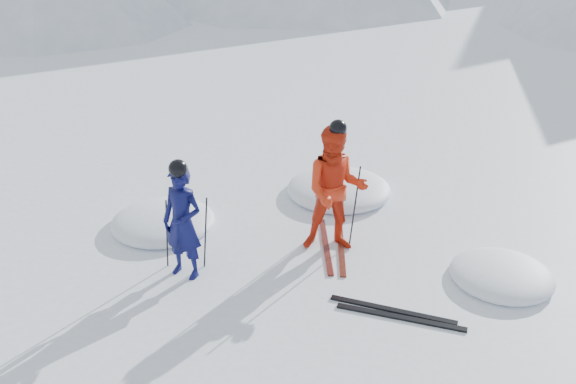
# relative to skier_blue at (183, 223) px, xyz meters

# --- Properties ---
(ground) EXTENTS (160.00, 160.00, 0.00)m
(ground) POSITION_rel_skier_blue_xyz_m (2.92, 0.17, -0.85)
(ground) COLOR white
(ground) RESTS_ON ground
(skier_blue) EXTENTS (0.72, 0.58, 1.70)m
(skier_blue) POSITION_rel_skier_blue_xyz_m (0.00, 0.00, 0.00)
(skier_blue) COLOR #0B0D43
(skier_blue) RESTS_ON ground
(skier_red) EXTENTS (1.06, 0.87, 2.00)m
(skier_red) POSITION_rel_skier_blue_xyz_m (2.09, 1.04, 0.15)
(skier_red) COLOR red
(skier_red) RESTS_ON ground
(pole_blue_left) EXTENTS (0.11, 0.08, 1.13)m
(pole_blue_left) POSITION_rel_skier_blue_xyz_m (-0.30, 0.15, -0.28)
(pole_blue_left) COLOR black
(pole_blue_left) RESTS_ON ground
(pole_blue_right) EXTENTS (0.11, 0.07, 1.13)m
(pole_blue_right) POSITION_rel_skier_blue_xyz_m (0.25, 0.25, -0.28)
(pole_blue_right) COLOR black
(pole_blue_right) RESTS_ON ground
(pole_red_left) EXTENTS (0.13, 0.10, 1.33)m
(pole_red_left) POSITION_rel_skier_blue_xyz_m (1.79, 1.29, -0.18)
(pole_red_left) COLOR black
(pole_red_left) RESTS_ON ground
(pole_red_right) EXTENTS (0.13, 0.09, 1.33)m
(pole_red_right) POSITION_rel_skier_blue_xyz_m (2.39, 1.19, -0.18)
(pole_red_right) COLOR black
(pole_red_right) RESTS_ON ground
(ski_worn_left) EXTENTS (0.35, 1.69, 0.03)m
(ski_worn_left) POSITION_rel_skier_blue_xyz_m (1.97, 1.04, -0.84)
(ski_worn_left) COLOR black
(ski_worn_left) RESTS_ON ground
(ski_worn_right) EXTENTS (0.24, 1.70, 0.03)m
(ski_worn_right) POSITION_rel_skier_blue_xyz_m (2.21, 1.04, -0.84)
(ski_worn_right) COLOR black
(ski_worn_right) RESTS_ON ground
(ski_loose_a) EXTENTS (1.68, 0.46, 0.03)m
(ski_loose_a) POSITION_rel_skier_blue_xyz_m (2.97, -0.52, -0.84)
(ski_loose_a) COLOR black
(ski_loose_a) RESTS_ON ground
(ski_loose_b) EXTENTS (1.69, 0.41, 0.03)m
(ski_loose_b) POSITION_rel_skier_blue_xyz_m (3.07, -0.67, -0.84)
(ski_loose_b) COLOR black
(ski_loose_b) RESTS_ON ground
(snow_lumps) EXTENTS (8.81, 5.88, 0.43)m
(snow_lumps) POSITION_rel_skier_blue_xyz_m (2.22, 1.54, -0.85)
(snow_lumps) COLOR white
(snow_lumps) RESTS_ON ground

